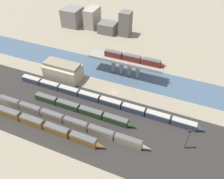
# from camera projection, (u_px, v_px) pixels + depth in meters

# --- Properties ---
(ground_plane) EXTENTS (400.00, 400.00, 0.00)m
(ground_plane) POSITION_uv_depth(u_px,v_px,m) (114.00, 92.00, 121.87)
(ground_plane) COLOR gray
(railbed_yard) EXTENTS (280.00, 42.00, 0.01)m
(railbed_yard) POSITION_uv_depth(u_px,v_px,m) (95.00, 123.00, 105.06)
(railbed_yard) COLOR #282623
(railbed_yard) RESTS_ON ground
(river_water) EXTENTS (320.00, 20.72, 0.01)m
(river_water) POSITION_uv_depth(u_px,v_px,m) (125.00, 74.00, 134.57)
(river_water) COLOR #3D5166
(river_water) RESTS_ON ground
(bridge) EXTENTS (44.99, 8.06, 10.70)m
(bridge) POSITION_uv_depth(u_px,v_px,m) (126.00, 63.00, 129.03)
(bridge) COLOR gray
(bridge) RESTS_ON ground
(train_on_bridge) EXTENTS (37.11, 3.00, 3.73)m
(train_on_bridge) POSITION_uv_depth(u_px,v_px,m) (134.00, 59.00, 124.97)
(train_on_bridge) COLOR #5B1E19
(train_on_bridge) RESTS_ON bridge
(train_yard_near) EXTENTS (57.88, 3.12, 4.10)m
(train_yard_near) POSITION_uv_depth(u_px,v_px,m) (47.00, 126.00, 100.68)
(train_yard_near) COLOR brown
(train_yard_near) RESTS_ON ground
(train_yard_mid) EXTENTS (94.66, 2.66, 4.13)m
(train_yard_mid) POSITION_uv_depth(u_px,v_px,m) (54.00, 116.00, 105.39)
(train_yard_mid) COLOR gray
(train_yard_mid) RESTS_ON ground
(train_yard_far) EXTENTS (56.31, 3.05, 3.62)m
(train_yard_far) POSITION_uv_depth(u_px,v_px,m) (82.00, 110.00, 109.18)
(train_yard_far) COLOR #23381E
(train_yard_far) RESTS_ON ground
(train_yard_outer) EXTENTS (103.27, 3.18, 3.56)m
(train_yard_outer) POSITION_uv_depth(u_px,v_px,m) (102.00, 100.00, 114.41)
(train_yard_outer) COLOR #2D384C
(train_yard_outer) RESTS_ON ground
(warehouse_building) EXTENTS (21.53, 11.23, 10.50)m
(warehouse_building) POSITION_uv_depth(u_px,v_px,m) (63.00, 71.00, 128.73)
(warehouse_building) COLOR tan
(warehouse_building) RESTS_ON ground
(signal_tower) EXTENTS (1.00, 0.77, 11.92)m
(signal_tower) POSITION_uv_depth(u_px,v_px,m) (187.00, 139.00, 90.36)
(signal_tower) COLOR #4C4C51
(signal_tower) RESTS_ON ground
(city_block_far_left) EXTENTS (14.73, 15.45, 14.63)m
(city_block_far_left) POSITION_uv_depth(u_px,v_px,m) (73.00, 17.00, 183.38)
(city_block_far_left) COLOR slate
(city_block_far_left) RESTS_ON ground
(city_block_left) EXTENTS (9.06, 15.68, 15.67)m
(city_block_left) POSITION_uv_depth(u_px,v_px,m) (92.00, 18.00, 180.65)
(city_block_left) COLOR gray
(city_block_left) RESTS_ON ground
(city_block_center) EXTENTS (13.61, 12.00, 8.14)m
(city_block_center) POSITION_uv_depth(u_px,v_px,m) (108.00, 28.00, 175.18)
(city_block_center) COLOR #605B56
(city_block_center) RESTS_ON ground
(city_block_right) EXTENTS (8.48, 8.98, 18.82)m
(city_block_right) POSITION_uv_depth(u_px,v_px,m) (125.00, 24.00, 168.22)
(city_block_right) COLOR #605B56
(city_block_right) RESTS_ON ground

